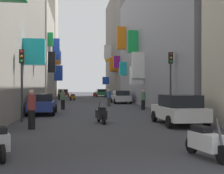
% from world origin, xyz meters
% --- Properties ---
extents(ground_plane, '(140.00, 140.00, 0.00)m').
position_xyz_m(ground_plane, '(0.00, 30.00, 0.00)').
color(ground_plane, '#38383D').
extents(building_left_mid_b, '(7.38, 15.43, 12.62)m').
position_xyz_m(building_left_mid_b, '(-7.98, 40.60, 6.31)').
color(building_left_mid_b, '#B2A899').
rests_on(building_left_mid_b, ground).
extents(building_left_far, '(6.81, 9.99, 19.50)m').
position_xyz_m(building_left_far, '(-8.00, 55.00, 9.74)').
color(building_left_far, '#BCB29E').
rests_on(building_left_far, ground).
extents(building_right_mid_b, '(7.34, 27.36, 13.33)m').
position_xyz_m(building_right_mid_b, '(7.99, 26.02, 6.66)').
color(building_right_mid_b, gray).
rests_on(building_right_mid_b, ground).
extents(building_right_mid_c, '(7.22, 3.92, 19.51)m').
position_xyz_m(building_right_mid_c, '(7.98, 41.65, 9.73)').
color(building_right_mid_c, slate).
rests_on(building_right_mid_c, ground).
extents(building_right_far, '(7.33, 16.40, 18.37)m').
position_xyz_m(building_right_far, '(7.99, 51.80, 9.18)').
color(building_right_far, slate).
rests_on(building_right_far, ground).
extents(parked_car_silver, '(1.95, 4.48, 1.45)m').
position_xyz_m(parked_car_silver, '(3.61, 30.41, 0.76)').
color(parked_car_silver, '#B7B7BC').
rests_on(parked_car_silver, ground).
extents(parked_car_white, '(1.99, 3.98, 1.51)m').
position_xyz_m(parked_car_white, '(3.49, 10.61, 0.79)').
color(parked_car_white, white).
rests_on(parked_car_white, ground).
extents(parked_car_green, '(2.00, 4.48, 1.42)m').
position_xyz_m(parked_car_green, '(3.47, 53.85, 0.76)').
color(parked_car_green, '#236638').
rests_on(parked_car_green, ground).
extents(parked_car_red, '(2.01, 3.90, 1.43)m').
position_xyz_m(parked_car_red, '(-3.63, 51.75, 0.75)').
color(parked_car_red, '#B21E1E').
rests_on(parked_car_red, ground).
extents(parked_car_blue, '(1.85, 4.12, 1.41)m').
position_xyz_m(parked_car_blue, '(-3.95, 17.44, 0.75)').
color(parked_car_blue, navy).
rests_on(parked_car_blue, ground).
extents(scooter_white, '(0.66, 1.80, 1.13)m').
position_xyz_m(scooter_white, '(1.72, 3.57, 0.46)').
color(scooter_white, silver).
rests_on(scooter_white, ground).
extents(scooter_red, '(0.77, 1.81, 1.13)m').
position_xyz_m(scooter_red, '(2.01, 50.11, 0.46)').
color(scooter_red, red).
rests_on(scooter_red, ground).
extents(scooter_orange, '(0.82, 1.88, 1.13)m').
position_xyz_m(scooter_orange, '(-1.95, 38.93, 0.46)').
color(scooter_orange, orange).
rests_on(scooter_orange, ground).
extents(scooter_black, '(0.56, 1.79, 1.13)m').
position_xyz_m(scooter_black, '(-0.35, 11.75, 0.46)').
color(scooter_black, black).
rests_on(scooter_black, ground).
extents(pedestrian_crossing, '(0.53, 0.53, 1.66)m').
position_xyz_m(pedestrian_crossing, '(1.61, 25.19, 0.83)').
color(pedestrian_crossing, '#393939').
rests_on(pedestrian_crossing, ground).
extents(pedestrian_near_left, '(0.41, 0.41, 1.66)m').
position_xyz_m(pedestrian_near_left, '(-2.69, 21.62, 0.83)').
color(pedestrian_near_left, black).
rests_on(pedestrian_near_left, ground).
extents(pedestrian_near_right, '(0.53, 0.53, 1.60)m').
position_xyz_m(pedestrian_near_right, '(-3.86, 39.59, 0.80)').
color(pedestrian_near_right, black).
rests_on(pedestrian_near_right, ground).
extents(pedestrian_mid_street, '(0.52, 0.52, 1.66)m').
position_xyz_m(pedestrian_mid_street, '(3.89, 20.29, 0.83)').
color(pedestrian_mid_street, black).
rests_on(pedestrian_mid_street, ground).
extents(pedestrian_far_away, '(0.40, 0.40, 1.79)m').
position_xyz_m(pedestrian_far_away, '(-3.68, 9.89, 0.90)').
color(pedestrian_far_away, black).
rests_on(pedestrian_far_away, ground).
extents(traffic_light_near_corner, '(0.26, 0.34, 3.96)m').
position_xyz_m(traffic_light_near_corner, '(-4.61, 12.94, 2.71)').
color(traffic_light_near_corner, '#2D2D2D').
rests_on(traffic_light_near_corner, ground).
extents(traffic_light_far_corner, '(0.26, 0.34, 4.22)m').
position_xyz_m(traffic_light_far_corner, '(4.63, 15.42, 2.88)').
color(traffic_light_far_corner, '#2D2D2D').
rests_on(traffic_light_far_corner, ground).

